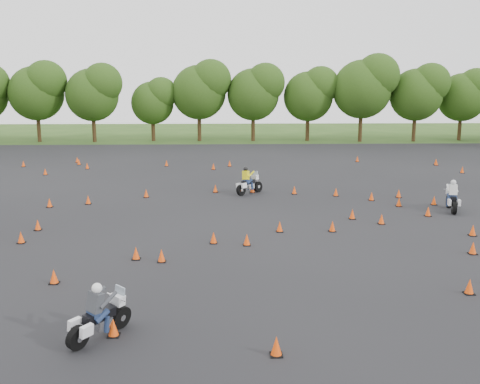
{
  "coord_description": "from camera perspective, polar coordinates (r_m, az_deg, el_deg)",
  "views": [
    {
      "loc": [
        -0.84,
        -21.19,
        6.19
      ],
      "look_at": [
        0.0,
        4.0,
        1.2
      ],
      "focal_mm": 40.0,
      "sensor_mm": 36.0,
      "label": 1
    }
  ],
  "objects": [
    {
      "name": "rider_yellow",
      "position": [
        31.2,
        1.09,
        1.26
      ],
      "size": [
        1.93,
        1.9,
        1.6
      ],
      "primitive_type": null,
      "rotation": [
        0.0,
        0.0,
        0.77
      ],
      "color": "yellow",
      "rests_on": "ground"
    },
    {
      "name": "rider_grey",
      "position": [
        13.98,
        -14.91,
        -11.97
      ],
      "size": [
        1.65,
        1.99,
        1.55
      ],
      "primitive_type": null,
      "rotation": [
        0.0,
        0.0,
        0.96
      ],
      "color": "#393B40",
      "rests_on": "ground"
    },
    {
      "name": "rider_white",
      "position": [
        28.94,
        21.69,
        -0.31
      ],
      "size": [
        1.11,
        2.19,
        1.62
      ],
      "primitive_type": null,
      "rotation": [
        0.0,
        0.0,
        1.34
      ],
      "color": "silver",
      "rests_on": "ground"
    },
    {
      "name": "traffic_cones",
      "position": [
        27.35,
        0.26,
        -1.39
      ],
      "size": [
        33.3,
        32.98,
        0.45
      ],
      "color": "#F7490A",
      "rests_on": "asphalt_pad"
    },
    {
      "name": "asphalt_pad",
      "position": [
        27.9,
        -0.14,
        -1.61
      ],
      "size": [
        62.0,
        62.0,
        0.0
      ],
      "primitive_type": "plane",
      "color": "black",
      "rests_on": "ground"
    },
    {
      "name": "treeline",
      "position": [
        56.19,
        0.68,
        9.64
      ],
      "size": [
        87.4,
        32.03,
        10.52
      ],
      "color": "#274413",
      "rests_on": "ground"
    },
    {
      "name": "ground",
      "position": [
        22.09,
        0.35,
        -5.07
      ],
      "size": [
        140.0,
        140.0,
        0.0
      ],
      "primitive_type": "plane",
      "color": "#2D5119",
      "rests_on": "ground"
    }
  ]
}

